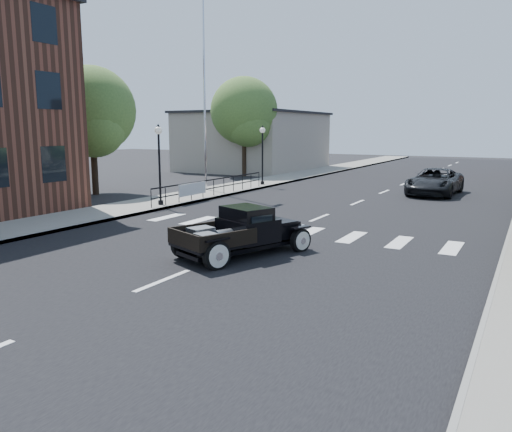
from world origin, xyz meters
The scene contains 14 objects.
ground centered at (0.00, 0.00, 0.00)m, with size 120.00×120.00×0.00m, color black.
road centered at (0.00, 15.00, 0.01)m, with size 14.00×80.00×0.02m, color black.
road_markings centered at (0.00, 10.00, 0.00)m, with size 12.00×60.00×0.06m, color silver, non-canonical shape.
sidewalk_left centered at (-8.50, 15.00, 0.07)m, with size 3.00×80.00×0.15m, color gray.
low_building_left centered at (-15.00, 28.00, 2.50)m, with size 10.00×12.00×5.00m, color #A39988.
railing centered at (-7.30, 10.00, 0.65)m, with size 0.08×10.00×1.00m, color black, non-canonical shape.
banner centered at (-7.22, 8.00, 0.45)m, with size 0.04×2.20×0.60m, color silver, non-canonical shape.
lamp_post_b centered at (-7.60, 6.00, 2.02)m, with size 0.36×0.36×3.74m, color black, non-canonical shape.
lamp_post_c centered at (-7.60, 16.00, 2.02)m, with size 0.36×0.36×3.74m, color black, non-canonical shape.
flagpole centered at (-9.20, 12.00, 6.04)m, with size 0.12×0.12×11.77m, color silver.
big_tree_near centered at (-14.00, 8.00, 3.55)m, with size 4.83×4.83×7.10m, color #44652B, non-canonical shape.
big_tree_far centered at (-12.50, 22.00, 3.84)m, with size 5.23×5.23×7.68m, color #44652B, non-canonical shape.
hotrod_pickup centered at (0.37, 0.11, 0.73)m, with size 1.96×4.21×1.46m, color black, non-canonical shape.
second_car centered at (2.77, 17.19, 0.73)m, with size 2.43×5.26×1.46m, color black.
Camera 1 is at (7.65, -12.03, 3.63)m, focal length 35.00 mm.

